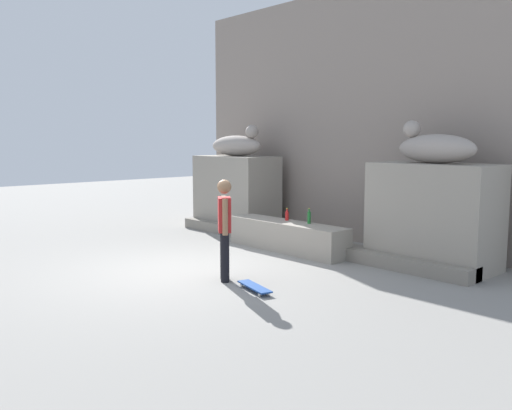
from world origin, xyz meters
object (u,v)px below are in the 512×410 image
object	(u,v)px
skater	(224,225)
bottle_green	(309,217)
skateboard	(255,287)
statue_reclining_left	(237,145)
statue_reclining_right	(434,147)
bottle_red	(287,215)

from	to	relation	value
skater	bottle_green	xyz separation A→B (m)	(-0.54, 2.63, -0.18)
skater	skateboard	bearing A→B (deg)	-147.90
statue_reclining_left	bottle_green	world-z (taller)	statue_reclining_left
statue_reclining_right	skater	distance (m)	4.04
statue_reclining_left	skater	world-z (taller)	statue_reclining_left
statue_reclining_right	skater	bearing A→B (deg)	70.48
statue_reclining_left	bottle_red	world-z (taller)	statue_reclining_left
skater	skateboard	xyz separation A→B (m)	(0.79, -0.05, -0.86)
statue_reclining_right	bottle_green	xyz separation A→B (m)	(-2.27, -0.79, -1.43)
skater	bottle_red	world-z (taller)	skater
statue_reclining_left	skater	distance (m)	5.23
statue_reclining_right	bottle_green	distance (m)	2.80
skater	statue_reclining_left	bearing A→B (deg)	-6.70
statue_reclining_left	bottle_green	bearing A→B (deg)	-20.09
skateboard	bottle_green	size ratio (longest dim) A/B	2.62
bottle_red	bottle_green	size ratio (longest dim) A/B	0.82
statue_reclining_right	skater	world-z (taller)	statue_reclining_right
statue_reclining_left	statue_reclining_right	size ratio (longest dim) A/B	1.00
bottle_red	bottle_green	bearing A→B (deg)	1.16
statue_reclining_right	skateboard	xyz separation A→B (m)	(-0.94, -3.48, -2.11)
bottle_red	skater	bearing A→B (deg)	-66.17
skater	skateboard	size ratio (longest dim) A/B	2.03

